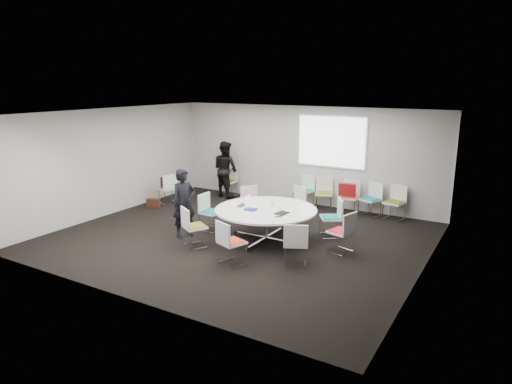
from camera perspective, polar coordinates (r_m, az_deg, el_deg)
The scene contains 31 objects.
room_shell at distance 10.07m, azimuth -1.67°, elevation 1.82°, with size 8.08×7.08×2.88m.
conference_table at distance 10.13m, azimuth 1.23°, elevation -3.12°, with size 2.26×2.26×0.73m.
projection_screen at distance 12.75m, azimuth 9.39°, elevation 6.21°, with size 1.90×0.03×1.35m, color white.
chair_ring_a at distance 9.66m, azimuth 10.59°, elevation -5.87°, with size 0.56×0.56×0.88m.
chair_ring_b at distance 10.59m, azimuth 9.35°, elevation -4.07°, with size 0.63×0.63×0.88m.
chair_ring_c at distance 11.62m, azimuth 4.77°, elevation -2.33°, with size 0.60×0.60×0.88m.
chair_ring_d at distance 11.56m, azimuth -0.52°, elevation -2.35°, with size 0.63×0.64×0.88m.
chair_ring_e at distance 10.93m, azimuth -5.64°, elevation -3.37°, with size 0.46×0.47×0.88m.
chair_ring_f at distance 9.90m, azimuth -7.69°, elevation -5.27°, with size 0.62×0.62×0.88m.
chair_ring_g at distance 8.92m, azimuth -3.09°, elevation -7.33°, with size 0.59×0.58×0.88m.
chair_ring_h at distance 8.88m, azimuth 4.96°, elevation -7.47°, with size 0.61×0.60×0.88m.
chair_back_a at distance 13.00m, azimuth 5.98°, elevation -0.61°, with size 0.55×0.55×0.88m.
chair_back_b at distance 12.80m, azimuth 8.46°, elevation -0.92°, with size 0.58×0.58×0.88m.
chair_back_c at distance 12.51m, azimuth 11.57°, elevation -1.39°, with size 0.48×0.47×0.88m.
chair_back_d at distance 12.39m, azimuth 14.07°, elevation -1.68°, with size 0.60×0.59×0.88m.
chair_back_e at distance 12.24m, azimuth 16.88°, elevation -2.05°, with size 0.56×0.55×0.88m.
chair_spare_left at distance 13.50m, azimuth -10.92°, elevation -0.25°, with size 0.60×0.60×0.88m.
chair_person_back at distance 14.21m, azimuth -3.44°, elevation 0.68°, with size 0.52×0.51×0.88m.
person_main at distance 10.43m, azimuth -8.98°, elevation -1.39°, with size 0.57×0.38×1.57m, color black.
person_back at distance 13.95m, azimuth -3.85°, elevation 2.87°, with size 0.83×0.65×1.72m, color black.
laptop at distance 10.29m, azimuth -1.58°, elevation -1.69°, with size 0.30×0.19×0.02m, color #333338.
laptop_lid at distance 10.26m, azimuth -1.05°, elevation -1.06°, with size 0.30×0.02×0.22m, color silver.
notebook_black at distance 9.72m, azimuth 3.27°, elevation -2.65°, with size 0.22×0.30×0.02m, color black.
tablet_folio at distance 9.98m, azimuth -0.68°, elevation -2.18°, with size 0.26×0.20×0.03m, color navy.
papers_right at distance 10.03m, azimuth 4.38°, elevation -2.21°, with size 0.30×0.21×0.00m, color silver.
papers_front at distance 9.68m, azimuth 4.65°, elevation -2.80°, with size 0.30×0.21×0.00m, color silver.
cup at distance 10.27m, azimuth 2.01°, elevation -1.54°, with size 0.08×0.08×0.09m, color white.
phone at distance 9.49m, azimuth 2.83°, elevation -3.09°, with size 0.14×0.07×0.01m, color black.
maroon_bag at distance 13.44m, azimuth -11.01°, elevation 1.19°, with size 0.40×0.14×0.28m, color #461226.
brown_bag at distance 13.20m, azimuth -12.72°, elevation -1.35°, with size 0.36×0.16×0.24m, color #391B12.
red_jacket at distance 12.20m, azimuth 11.33°, elevation 0.29°, with size 0.44×0.10×0.35m, color #A31417.
Camera 1 is at (5.34, -8.35, 3.48)m, focal length 32.00 mm.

